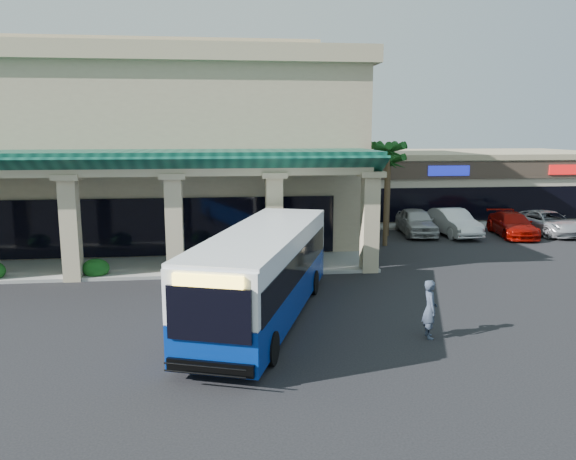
{
  "coord_description": "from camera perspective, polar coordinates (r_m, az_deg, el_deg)",
  "views": [
    {
      "loc": [
        -0.84,
        -20.05,
        6.64
      ],
      "look_at": [
        2.06,
        4.54,
        2.2
      ],
      "focal_mm": 35.0,
      "sensor_mm": 36.0,
      "label": 1
    }
  ],
  "objects": [
    {
      "name": "palm_1",
      "position": [
        35.78,
        10.13,
        4.01
      ],
      "size": [
        2.4,
        2.4,
        5.8
      ],
      "primitive_type": null,
      "color": "#103E12",
      "rests_on": "ground"
    },
    {
      "name": "car_silver",
      "position": [
        36.79,
        12.9,
        0.84
      ],
      "size": [
        2.47,
        5.11,
        1.68
      ],
      "primitive_type": "imported",
      "rotation": [
        0.0,
        0.0,
        -0.1
      ],
      "color": "#A6A6A6",
      "rests_on": "ground"
    },
    {
      "name": "broadleaf_tree",
      "position": [
        40.15,
        5.31,
        4.07
      ],
      "size": [
        2.6,
        2.6,
        4.81
      ],
      "primitive_type": null,
      "color": "#0F4311",
      "rests_on": "ground"
    },
    {
      "name": "car_red",
      "position": [
        38.1,
        21.82,
        0.51
      ],
      "size": [
        2.76,
        5.3,
        1.47
      ],
      "primitive_type": "imported",
      "rotation": [
        0.0,
        0.0,
        -0.14
      ],
      "color": "#960B04",
      "rests_on": "ground"
    },
    {
      "name": "palm_0",
      "position": [
        32.6,
        9.98,
        4.13
      ],
      "size": [
        2.4,
        2.4,
        6.6
      ],
      "primitive_type": null,
      "color": "#103E12",
      "rests_on": "ground"
    },
    {
      "name": "transit_bus",
      "position": [
        19.75,
        -2.49,
        -4.6
      ],
      "size": [
        6.28,
        11.76,
        3.22
      ],
      "primitive_type": null,
      "rotation": [
        0.0,
        0.0,
        -0.33
      ],
      "color": "navy",
      "rests_on": "ground"
    },
    {
      "name": "car_white",
      "position": [
        37.13,
        16.38,
        0.75
      ],
      "size": [
        2.12,
        5.18,
        1.67
      ],
      "primitive_type": "imported",
      "rotation": [
        0.0,
        0.0,
        0.07
      ],
      "color": "silver",
      "rests_on": "ground"
    },
    {
      "name": "main_building",
      "position": [
        36.77,
        -18.15,
        8.16
      ],
      "size": [
        30.8,
        14.8,
        11.35
      ],
      "primitive_type": null,
      "color": "tan",
      "rests_on": "ground"
    },
    {
      "name": "car_gray",
      "position": [
        39.75,
        24.81,
        0.69
      ],
      "size": [
        3.09,
        5.59,
        1.48
      ],
      "primitive_type": "imported",
      "rotation": [
        0.0,
        0.0,
        0.12
      ],
      "color": "#ACACB1",
      "rests_on": "ground"
    },
    {
      "name": "pedestrian",
      "position": [
        18.76,
        14.22,
        -7.79
      ],
      "size": [
        0.53,
        0.74,
        1.91
      ],
      "primitive_type": "imported",
      "rotation": [
        0.0,
        0.0,
        1.46
      ],
      "color": "#343E52",
      "rests_on": "ground"
    },
    {
      "name": "strip_mall",
      "position": [
        48.09,
        16.42,
        4.75
      ],
      "size": [
        22.5,
        12.5,
        4.9
      ],
      "primitive_type": null,
      "color": "beige",
      "rests_on": "ground"
    },
    {
      "name": "arcade",
      "position": [
        28.05,
        -21.46,
        1.69
      ],
      "size": [
        30.0,
        6.2,
        5.7
      ],
      "primitive_type": null,
      "color": "#09382D",
      "rests_on": "ground"
    },
    {
      "name": "ground",
      "position": [
        21.14,
        -4.15,
        -8.17
      ],
      "size": [
        110.0,
        110.0,
        0.0
      ],
      "primitive_type": "plane",
      "color": "black"
    }
  ]
}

